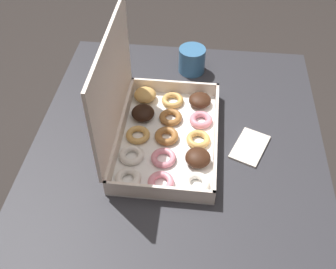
{
  "coord_description": "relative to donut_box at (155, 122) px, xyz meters",
  "views": [
    {
      "loc": [
        -0.72,
        -0.05,
        1.53
      ],
      "look_at": [
        0.02,
        0.03,
        0.76
      ],
      "focal_mm": 42.0,
      "sensor_mm": 36.0,
      "label": 1
    }
  ],
  "objects": [
    {
      "name": "paper_napkin",
      "position": [
        -0.01,
        -0.26,
        -0.06
      ],
      "size": [
        0.14,
        0.12,
        0.01
      ],
      "color": "silver",
      "rests_on": "dining_table"
    },
    {
      "name": "coffee_mug",
      "position": [
        0.32,
        -0.08,
        -0.02
      ],
      "size": [
        0.09,
        0.09,
        0.08
      ],
      "color": "teal",
      "rests_on": "dining_table"
    },
    {
      "name": "donut_box",
      "position": [
        0.0,
        0.0,
        0.0
      ],
      "size": [
        0.4,
        0.28,
        0.33
      ],
      "color": "white",
      "rests_on": "dining_table"
    },
    {
      "name": "ground_plane",
      "position": [
        -0.02,
        -0.06,
        -0.79
      ],
      "size": [
        8.0,
        8.0,
        0.0
      ],
      "primitive_type": "plane",
      "color": "#2D2826"
    },
    {
      "name": "dining_table",
      "position": [
        -0.02,
        -0.06,
        -0.18
      ],
      "size": [
        0.94,
        0.8,
        0.73
      ],
      "color": "#2D2D33",
      "rests_on": "ground_plane"
    }
  ]
}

